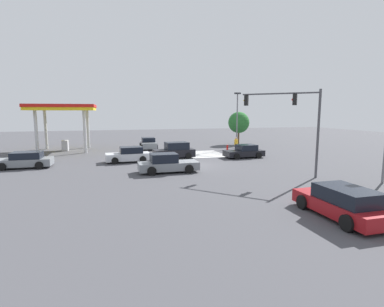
{
  "coord_description": "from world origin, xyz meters",
  "views": [
    {
      "loc": [
        7.12,
        26.03,
        4.89
      ],
      "look_at": [
        0.0,
        0.0,
        1.07
      ],
      "focal_mm": 28.0,
      "sensor_mm": 36.0,
      "label": 1
    }
  ],
  "objects": [
    {
      "name": "gas_station_canopy",
      "position": [
        12.61,
        -13.87,
        5.08
      ],
      "size": [
        7.58,
        7.58,
        5.71
      ],
      "color": "yellow",
      "rests_on": "ground_plane"
    },
    {
      "name": "fire_hydrant",
      "position": [
        -6.54,
        -7.63,
        0.43
      ],
      "size": [
        0.22,
        0.22,
        0.86
      ],
      "color": "red",
      "rests_on": "ground_plane"
    },
    {
      "name": "car_4",
      "position": [
        0.66,
        -4.43,
        0.78
      ],
      "size": [
        4.33,
        2.24,
        1.68
      ],
      "rotation": [
        0.0,
        0.0,
        0.07
      ],
      "color": "black",
      "rests_on": "ground_plane"
    },
    {
      "name": "crosswalk_markings",
      "position": [
        0.0,
        -6.53,
        0.0
      ],
      "size": [
        10.67,
        5.35,
        0.01
      ],
      "rotation": [
        0.0,
        0.0,
        1.57
      ],
      "color": "silver",
      "rests_on": "ground_plane"
    },
    {
      "name": "pedestrian",
      "position": [
        -7.45,
        -7.12,
        1.01
      ],
      "size": [
        0.41,
        0.41,
        1.79
      ],
      "rotation": [
        0.0,
        0.0,
        0.76
      ],
      "color": "#232842",
      "rests_on": "ground_plane"
    },
    {
      "name": "ground_plane",
      "position": [
        0.0,
        0.0,
        0.0
      ],
      "size": [
        110.09,
        110.09,
        0.0
      ],
      "primitive_type": "plane",
      "color": "#47474C"
    },
    {
      "name": "car_3",
      "position": [
        -3.07,
        15.03,
        0.72
      ],
      "size": [
        2.19,
        4.79,
        1.48
      ],
      "rotation": [
        0.0,
        0.0,
        -1.57
      ],
      "color": "maroon",
      "rests_on": "ground_plane"
    },
    {
      "name": "traffic_signal_mast",
      "position": [
        -6.25,
        6.25,
        4.63
      ],
      "size": [
        4.25,
        4.25,
        6.48
      ],
      "rotation": [
        0.0,
        0.0,
        -0.79
      ],
      "color": "#47474C",
      "rests_on": "ground_plane"
    },
    {
      "name": "car_6",
      "position": [
        5.46,
        -3.34,
        0.68
      ],
      "size": [
        4.29,
        2.21,
        1.47
      ],
      "rotation": [
        0.0,
        0.0,
        0.06
      ],
      "color": "silver",
      "rests_on": "ground_plane"
    },
    {
      "name": "car_1",
      "position": [
        2.78,
        2.57,
        0.7
      ],
      "size": [
        4.82,
        2.1,
        1.54
      ],
      "rotation": [
        0.0,
        0.0,
        3.15
      ],
      "color": "gray",
      "rests_on": "ground_plane"
    },
    {
      "name": "car_0",
      "position": [
        14.39,
        -2.59,
        0.66
      ],
      "size": [
        4.57,
        2.25,
        1.39
      ],
      "rotation": [
        0.0,
        0.0,
        -0.02
      ],
      "color": "gray",
      "rests_on": "ground_plane"
    },
    {
      "name": "street_light_pole_b",
      "position": [
        -9.2,
        -10.95,
        4.44
      ],
      "size": [
        0.8,
        0.36,
        7.33
      ],
      "color": "slate",
      "rests_on": "ground_plane"
    },
    {
      "name": "car_2",
      "position": [
        2.35,
        -13.07,
        0.68
      ],
      "size": [
        2.18,
        4.22,
        1.48
      ],
      "rotation": [
        0.0,
        0.0,
        1.54
      ],
      "color": "gray",
      "rests_on": "ground_plane"
    },
    {
      "name": "tree_corner_a",
      "position": [
        -11.39,
        -15.24,
        3.23
      ],
      "size": [
        3.14,
        3.14,
        4.81
      ],
      "color": "brown",
      "rests_on": "ground_plane"
    },
    {
      "name": "car_5",
      "position": [
        -6.6,
        -2.91,
        0.63
      ],
      "size": [
        4.21,
        2.25,
        1.38
      ],
      "rotation": [
        0.0,
        0.0,
        0.05
      ],
      "color": "black",
      "rests_on": "ground_plane"
    }
  ]
}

